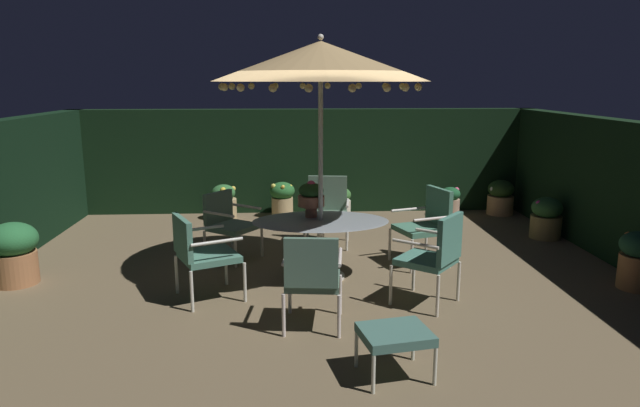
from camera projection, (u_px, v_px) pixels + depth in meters
The scene contains 21 objects.
ground_plane at pixel (314, 275), 7.20m from camera, with size 8.51×7.54×0.02m, color brown.
hedge_backdrop_rear at pixel (305, 161), 10.53m from camera, with size 8.51×0.30×1.89m, color black.
hedge_backdrop_right at pixel (636, 197), 7.23m from camera, with size 0.30×7.54×1.89m, color black.
patio_dining_table at pixel (321, 232), 6.97m from camera, with size 1.67×1.11×0.73m.
patio_umbrella at pixel (321, 62), 6.54m from camera, with size 2.52×2.52×2.91m.
centerpiece_planter at pixel (311, 196), 7.05m from camera, with size 0.33×0.33×0.46m.
patio_chair_north at pixel (200, 250), 6.27m from camera, with size 0.83×0.85×0.96m.
patio_chair_northeast at pixel (312, 275), 5.50m from camera, with size 0.62×0.65×0.98m.
patio_chair_east at pixel (435, 253), 6.10m from camera, with size 0.80×0.80×1.02m.
patio_chair_southeast at pixel (427, 221), 7.52m from camera, with size 0.76×0.77×1.01m.
patio_chair_south at pixel (327, 207), 8.46m from camera, with size 0.70×0.64×1.00m.
patio_chair_southwest at pixel (228, 220), 7.78m from camera, with size 0.80×0.80×0.91m.
ottoman_footrest at pixel (395, 336), 4.66m from camera, with size 0.63×0.57×0.41m.
potted_plant_back_right at pixel (546, 218), 8.79m from camera, with size 0.46×0.46×0.64m.
potted_plant_left_far at pixel (638, 259), 6.64m from camera, with size 0.44×0.44×0.69m.
potted_plant_front_corner at pixel (14, 252), 6.79m from camera, with size 0.58×0.58×0.75m.
potted_plant_left_near at pixel (282, 198), 10.14m from camera, with size 0.44×0.44×0.63m.
potted_plant_back_center at pixel (450, 201), 10.20m from camera, with size 0.34×0.34×0.53m.
potted_plant_right_near at pixel (501, 197), 10.36m from camera, with size 0.47×0.47×0.63m.
potted_plant_right_far at pixel (340, 202), 10.12m from camera, with size 0.37×0.37×0.55m.
potted_plant_back_left at pixel (224, 202), 9.97m from camera, with size 0.44×0.44×0.62m.
Camera 1 is at (-0.32, -6.84, 2.40)m, focal length 32.01 mm.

